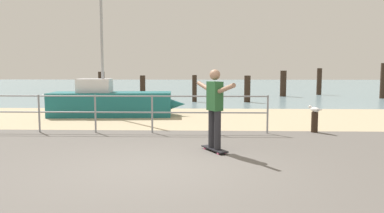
{
  "coord_description": "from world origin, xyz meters",
  "views": [
    {
      "loc": [
        0.78,
        -6.33,
        1.72
      ],
      "look_at": [
        0.49,
        2.0,
        0.9
      ],
      "focal_mm": 34.71,
      "sensor_mm": 36.0,
      "label": 1
    }
  ],
  "objects": [
    {
      "name": "ground_plane",
      "position": [
        0.0,
        -1.0,
        0.0
      ],
      "size": [
        24.0,
        10.0,
        0.04
      ],
      "primitive_type": "cube",
      "color": "#605B56",
      "rests_on": "ground"
    },
    {
      "name": "beach_strip",
      "position": [
        0.0,
        7.0,
        0.0
      ],
      "size": [
        24.0,
        6.0,
        0.04
      ],
      "primitive_type": "cube",
      "color": "tan",
      "rests_on": "ground"
    },
    {
      "name": "sea_surface",
      "position": [
        0.0,
        35.0,
        0.0
      ],
      "size": [
        72.0,
        50.0,
        0.04
      ],
      "primitive_type": "cube",
      "color": "#75939E",
      "rests_on": "ground"
    },
    {
      "name": "railing_fence",
      "position": [
        -2.2,
        3.6,
        0.69
      ],
      "size": [
        9.38,
        0.05,
        1.05
      ],
      "color": "gray",
      "rests_on": "ground"
    },
    {
      "name": "sailboat",
      "position": [
        -2.53,
        7.29,
        0.52
      ],
      "size": [
        5.02,
        1.72,
        5.41
      ],
      "color": "#19666B",
      "rests_on": "ground"
    },
    {
      "name": "skateboard",
      "position": [
        0.99,
        1.34,
        0.07
      ],
      "size": [
        0.56,
        0.8,
        0.08
      ],
      "color": "black",
      "rests_on": "ground"
    },
    {
      "name": "skateboarder",
      "position": [
        0.99,
        1.34,
        1.02
      ],
      "size": [
        0.78,
        1.31,
        1.65
      ],
      "color": "#26262B",
      "rests_on": "skateboard"
    },
    {
      "name": "bollard_short",
      "position": [
        3.79,
        3.85,
        0.29
      ],
      "size": [
        0.18,
        0.18,
        0.57
      ],
      "primitive_type": "cylinder",
      "color": "#332319",
      "rests_on": "ground"
    },
    {
      "name": "seagull",
      "position": [
        3.79,
        3.86,
        0.65
      ],
      "size": [
        0.27,
        0.46,
        0.18
      ],
      "color": "white",
      "rests_on": "bollard_short"
    },
    {
      "name": "groyne_post_0",
      "position": [
        -5.39,
        15.67,
        0.81
      ],
      "size": [
        0.37,
        0.37,
        1.62
      ],
      "primitive_type": "cylinder",
      "color": "#332319",
      "rests_on": "ground"
    },
    {
      "name": "groyne_post_1",
      "position": [
        -2.58,
        13.66,
        0.72
      ],
      "size": [
        0.29,
        0.29,
        1.43
      ],
      "primitive_type": "cylinder",
      "color": "#332319",
      "rests_on": "ground"
    },
    {
      "name": "groyne_post_2",
      "position": [
        0.23,
        13.57,
        0.73
      ],
      "size": [
        0.25,
        0.25,
        1.46
      ],
      "primitive_type": "cylinder",
      "color": "#332319",
      "rests_on": "ground"
    },
    {
      "name": "groyne_post_3",
      "position": [
        3.05,
        13.46,
        0.72
      ],
      "size": [
        0.33,
        0.33,
        1.43
      ],
      "primitive_type": "cylinder",
      "color": "#332319",
      "rests_on": "ground"
    },
    {
      "name": "groyne_post_4",
      "position": [
        5.86,
        17.85,
        0.84
      ],
      "size": [
        0.4,
        0.4,
        1.69
      ],
      "primitive_type": "cylinder",
      "color": "#332319",
      "rests_on": "ground"
    },
    {
      "name": "groyne_post_5",
      "position": [
        8.67,
        19.53,
        0.92
      ],
      "size": [
        0.34,
        0.34,
        1.85
      ],
      "primitive_type": "cylinder",
      "color": "#332319",
      "rests_on": "ground"
    },
    {
      "name": "groyne_post_6",
      "position": [
        11.49,
        16.34,
        1.07
      ],
      "size": [
        0.31,
        0.31,
        2.14
      ],
      "primitive_type": "cylinder",
      "color": "#332319",
      "rests_on": "ground"
    }
  ]
}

